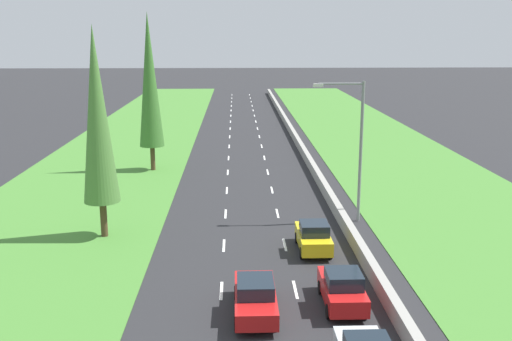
% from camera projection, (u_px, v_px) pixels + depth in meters
% --- Properties ---
extents(ground_plane, '(300.00, 300.00, 0.00)m').
position_uv_depth(ground_plane, '(246.00, 152.00, 59.54)').
color(ground_plane, '#28282B').
rests_on(ground_plane, ground).
extents(grass_verge_left, '(14.00, 140.00, 0.04)m').
position_uv_depth(grass_verge_left, '(122.00, 153.00, 59.10)').
color(grass_verge_left, '#478433').
rests_on(grass_verge_left, ground).
extents(grass_verge_right, '(14.00, 140.00, 0.04)m').
position_uv_depth(grass_verge_right, '(384.00, 151.00, 60.02)').
color(grass_verge_right, '#478433').
rests_on(grass_verge_right, ground).
extents(median_barrier, '(0.44, 120.00, 0.85)m').
position_uv_depth(median_barrier, '(301.00, 147.00, 59.63)').
color(median_barrier, '#9E9B93').
rests_on(median_barrier, ground).
extents(lane_markings, '(3.64, 116.00, 0.01)m').
position_uv_depth(lane_markings, '(246.00, 152.00, 59.54)').
color(lane_markings, white).
rests_on(lane_markings, ground).
extents(red_hatchback_right_lane, '(1.74, 3.90, 1.72)m').
position_uv_depth(red_hatchback_right_lane, '(342.00, 288.00, 25.67)').
color(red_hatchback_right_lane, red).
rests_on(red_hatchback_right_lane, ground).
extents(yellow_hatchback_right_lane_fifth, '(1.74, 3.90, 1.72)m').
position_uv_depth(yellow_hatchback_right_lane_fifth, '(313.00, 237.00, 32.23)').
color(yellow_hatchback_right_lane_fifth, yellow).
rests_on(yellow_hatchback_right_lane_fifth, ground).
extents(red_sedan_centre_lane, '(1.82, 4.50, 1.64)m').
position_uv_depth(red_sedan_centre_lane, '(255.00, 297.00, 24.94)').
color(red_sedan_centre_lane, red).
rests_on(red_sedan_centre_lane, ground).
extents(poplar_tree_second, '(2.11, 2.11, 12.40)m').
position_uv_depth(poplar_tree_second, '(97.00, 116.00, 33.05)').
color(poplar_tree_second, '#4C3823').
rests_on(poplar_tree_second, ground).
extents(poplar_tree_third, '(2.14, 2.14, 13.69)m').
position_uv_depth(poplar_tree_third, '(150.00, 81.00, 49.77)').
color(poplar_tree_third, '#4C3823').
rests_on(poplar_tree_third, ground).
extents(street_light_mast, '(3.20, 0.28, 9.00)m').
position_uv_depth(street_light_mast, '(356.00, 142.00, 36.39)').
color(street_light_mast, gray).
rests_on(street_light_mast, ground).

